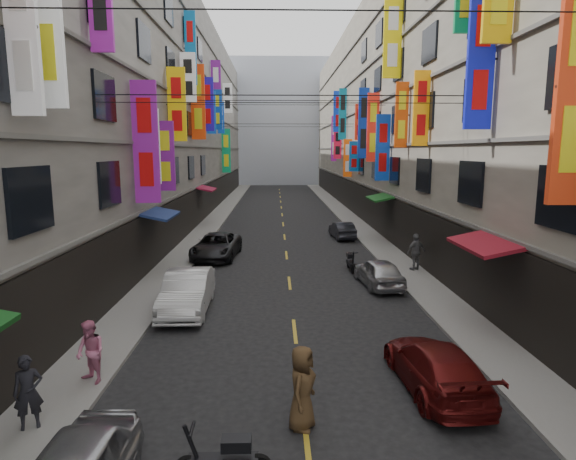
{
  "coord_description": "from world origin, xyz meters",
  "views": [
    {
      "loc": [
        -0.64,
        2.49,
        6.04
      ],
      "look_at": [
        -0.41,
        10.98,
        4.64
      ],
      "focal_mm": 30.0,
      "sensor_mm": 36.0,
      "label": 1
    }
  ],
  "objects": [
    {
      "name": "scooter_crossing",
      "position": [
        -1.59,
        10.55,
        0.44
      ],
      "size": [
        1.8,
        0.5,
        1.14
      ],
      "rotation": [
        0.0,
        0.0,
        1.58
      ],
      "color": "black",
      "rests_on": "ground"
    },
    {
      "name": "car_left_far",
      "position": [
        -4.0,
        29.39,
        0.69
      ],
      "size": [
        2.69,
        5.15,
        1.38
      ],
      "primitive_type": "imported",
      "rotation": [
        0.0,
        0.0,
        -0.08
      ],
      "color": "black",
      "rests_on": "ground"
    },
    {
      "name": "sidewalk_left",
      "position": [
        -6.0,
        42.0,
        0.06
      ],
      "size": [
        2.0,
        90.0,
        0.12
      ],
      "primitive_type": "cube",
      "color": "slate",
      "rests_on": "ground"
    },
    {
      "name": "pedestrian_crossing",
      "position": [
        -0.07,
        12.25,
        0.94
      ],
      "size": [
        0.92,
        1.09,
        1.88
      ],
      "primitive_type": "imported",
      "rotation": [
        0.0,
        0.0,
        1.2
      ],
      "color": "#47321C",
      "rests_on": "ground"
    },
    {
      "name": "lane_markings",
      "position": [
        0.0,
        39.0,
        0.0
      ],
      "size": [
        0.12,
        80.2,
        0.01
      ],
      "color": "gold",
      "rests_on": "ground"
    },
    {
      "name": "overhead_cables",
      "position": [
        0.0,
        30.0,
        8.8
      ],
      "size": [
        14.0,
        38.04,
        1.24
      ],
      "color": "black",
      "rests_on": "ground"
    },
    {
      "name": "haze_block",
      "position": [
        0.0,
        92.0,
        11.0
      ],
      "size": [
        18.0,
        8.0,
        22.0
      ],
      "primitive_type": "cube",
      "color": "#B2B8C7",
      "rests_on": "ground"
    },
    {
      "name": "pedestrian_rfar",
      "position": [
        6.38,
        25.84,
        1.05
      ],
      "size": [
        1.25,
        1.03,
        1.86
      ],
      "primitive_type": "imported",
      "rotation": [
        0.0,
        0.0,
        3.59
      ],
      "color": "slate",
      "rests_on": "sidewalk_right"
    },
    {
      "name": "shop_signage",
      "position": [
        -0.23,
        35.36,
        9.09
      ],
      "size": [
        14.0,
        55.0,
        12.1
      ],
      "color": "#1018C6",
      "rests_on": "ground"
    },
    {
      "name": "building_row_left",
      "position": [
        -11.99,
        42.0,
        9.49
      ],
      "size": [
        10.14,
        90.0,
        19.0
      ],
      "color": "gray",
      "rests_on": "ground"
    },
    {
      "name": "car_right_far",
      "position": [
        4.0,
        35.38,
        0.59
      ],
      "size": [
        1.56,
        3.66,
        1.17
      ],
      "primitive_type": "imported",
      "rotation": [
        0.0,
        0.0,
        3.23
      ],
      "color": "#26272E",
      "rests_on": "ground"
    },
    {
      "name": "sidewalk_right",
      "position": [
        6.0,
        42.0,
        0.06
      ],
      "size": [
        2.0,
        90.0,
        0.12
      ],
      "primitive_type": "cube",
      "color": "slate",
      "rests_on": "ground"
    },
    {
      "name": "pedestrian_lnear",
      "position": [
        -5.95,
        12.22,
        0.93
      ],
      "size": [
        0.77,
        0.75,
        1.63
      ],
      "primitive_type": "imported",
      "rotation": [
        0.0,
        0.0,
        0.44
      ],
      "color": "black",
      "rests_on": "sidewalk_left"
    },
    {
      "name": "building_row_right",
      "position": [
        11.99,
        42.0,
        9.49
      ],
      "size": [
        10.14,
        90.0,
        19.0
      ],
      "color": "#A59D8B",
      "rests_on": "ground"
    },
    {
      "name": "car_right_mid",
      "position": [
        4.0,
        23.37,
        0.64
      ],
      "size": [
        1.89,
        3.91,
        1.29
      ],
      "primitive_type": "imported",
      "rotation": [
        0.0,
        0.0,
        3.24
      ],
      "color": "#B1B1B6",
      "rests_on": "ground"
    },
    {
      "name": "scooter_far_right",
      "position": [
        3.19,
        26.25,
        0.44
      ],
      "size": [
        0.5,
        1.8,
        1.14
      ],
      "rotation": [
        0.0,
        0.0,
        3.16
      ],
      "color": "black",
      "rests_on": "ground"
    },
    {
      "name": "street_awnings",
      "position": [
        -1.26,
        26.0,
        3.0
      ],
      "size": [
        13.99,
        35.2,
        0.41
      ],
      "color": "#144B18",
      "rests_on": "ground"
    },
    {
      "name": "car_left_mid",
      "position": [
        -4.0,
        20.19,
        0.77
      ],
      "size": [
        1.71,
        4.68,
        1.53
      ],
      "primitive_type": "imported",
      "rotation": [
        0.0,
        0.0,
        0.02
      ],
      "color": "silver",
      "rests_on": "ground"
    },
    {
      "name": "pedestrian_lfar",
      "position": [
        -5.4,
        14.26,
        0.94
      ],
      "size": [
        0.97,
        0.92,
        1.64
      ],
      "primitive_type": "imported",
      "rotation": [
        0.0,
        0.0,
        -0.64
      ],
      "color": "pink",
      "rests_on": "sidewalk_left"
    },
    {
      "name": "car_right_near",
      "position": [
        3.43,
        13.9,
        0.62
      ],
      "size": [
        1.98,
        4.36,
        1.24
      ],
      "primitive_type": "imported",
      "rotation": [
        0.0,
        0.0,
        3.2
      ],
      "color": "#580F0F",
      "rests_on": "ground"
    }
  ]
}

